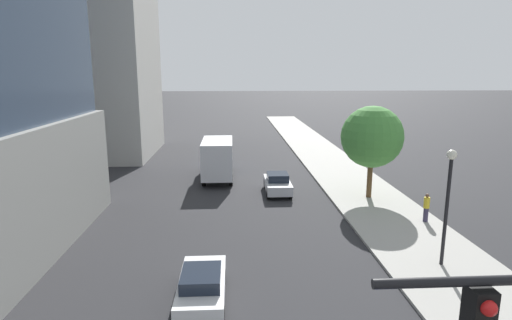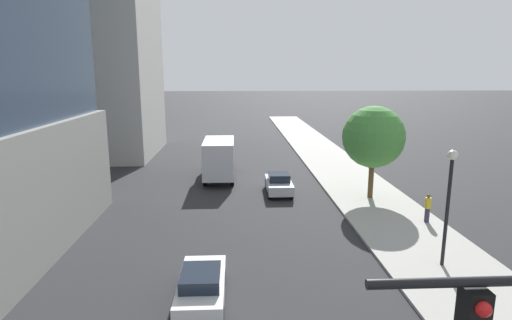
# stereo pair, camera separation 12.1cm
# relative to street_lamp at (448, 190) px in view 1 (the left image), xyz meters

# --- Properties ---
(sidewalk) EXTENTS (5.50, 120.00, 0.15)m
(sidewalk) POSITION_rel_street_lamp_xyz_m (0.06, 5.29, -3.61)
(sidewalk) COLOR #9E9B93
(sidewalk) RESTS_ON ground
(street_lamp) EXTENTS (0.44, 0.44, 5.34)m
(street_lamp) POSITION_rel_street_lamp_xyz_m (0.00, 0.00, 0.00)
(street_lamp) COLOR black
(street_lamp) RESTS_ON sidewalk
(street_tree) EXTENTS (4.24, 4.24, 6.41)m
(street_tree) POSITION_rel_street_lamp_xyz_m (0.05, 10.52, 0.74)
(street_tree) COLOR brown
(street_tree) RESTS_ON sidewalk
(car_white) EXTENTS (1.76, 4.23, 1.44)m
(car_white) POSITION_rel_street_lamp_xyz_m (-10.73, -2.44, -2.97)
(car_white) COLOR silver
(car_white) RESTS_ON ground
(car_silver) EXTENTS (1.79, 4.05, 1.52)m
(car_silver) POSITION_rel_street_lamp_xyz_m (-6.23, 12.28, -2.93)
(car_silver) COLOR #B7B7BC
(car_silver) RESTS_ON ground
(box_truck) EXTENTS (2.42, 7.47, 3.42)m
(box_truck) POSITION_rel_street_lamp_xyz_m (-10.73, 16.80, -1.81)
(box_truck) COLOR #1E4799
(box_truck) RESTS_ON ground
(pedestrian_yellow_shirt) EXTENTS (0.34, 0.34, 1.70)m
(pedestrian_yellow_shirt) POSITION_rel_street_lamp_xyz_m (1.80, 5.48, -2.67)
(pedestrian_yellow_shirt) COLOR #38334C
(pedestrian_yellow_shirt) RESTS_ON sidewalk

